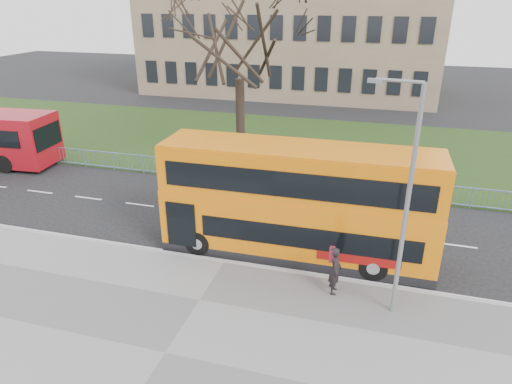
% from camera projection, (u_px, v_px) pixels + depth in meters
% --- Properties ---
extents(ground, '(120.00, 120.00, 0.00)m').
position_uv_depth(ground, '(237.00, 245.00, 19.35)').
color(ground, black).
rests_on(ground, ground).
extents(pavement, '(80.00, 10.50, 0.12)m').
position_uv_depth(pavement, '(165.00, 354.00, 13.36)').
color(pavement, slate).
rests_on(pavement, ground).
extents(kerb, '(80.00, 0.20, 0.14)m').
position_uv_depth(kerb, '(225.00, 262.00, 17.95)').
color(kerb, '#939396').
rests_on(kerb, ground).
extents(grass_verge, '(80.00, 15.40, 0.08)m').
position_uv_depth(grass_verge, '(300.00, 146.00, 31.96)').
color(grass_verge, '#1D3714').
rests_on(grass_verge, ground).
extents(guard_railing, '(40.00, 0.12, 1.10)m').
position_uv_depth(guard_railing, '(274.00, 178.00, 24.96)').
color(guard_railing, '#6D8AC1').
rests_on(guard_railing, ground).
extents(bare_tree, '(8.56, 8.56, 12.23)m').
position_uv_depth(bare_tree, '(240.00, 62.00, 26.48)').
color(bare_tree, black).
rests_on(bare_tree, grass_verge).
extents(civic_building, '(30.00, 15.00, 14.00)m').
position_uv_depth(civic_building, '(293.00, 23.00, 48.74)').
color(civic_building, '#7B664E').
rests_on(civic_building, ground).
extents(yellow_bus, '(10.72, 2.69, 4.48)m').
position_uv_depth(yellow_bus, '(298.00, 199.00, 17.80)').
color(yellow_bus, orange).
rests_on(yellow_bus, ground).
extents(pedestrian, '(0.45, 0.67, 1.77)m').
position_uv_depth(pedestrian, '(335.00, 270.00, 15.73)').
color(pedestrian, black).
rests_on(pedestrian, pavement).
extents(street_lamp, '(1.59, 0.39, 7.52)m').
position_uv_depth(street_lamp, '(405.00, 196.00, 13.53)').
color(street_lamp, gray).
rests_on(street_lamp, pavement).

